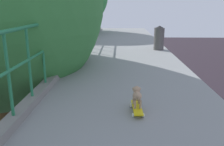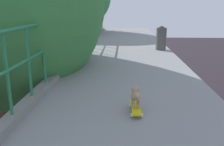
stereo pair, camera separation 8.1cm
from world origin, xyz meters
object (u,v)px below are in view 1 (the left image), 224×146
object	(u,v)px
city_bus	(18,71)
litter_bin	(159,38)
small_dog	(137,95)
toy_skateboard	(137,108)

from	to	relation	value
city_bus	litter_bin	xyz separation A→B (m)	(10.89, -12.10, 4.64)
city_bus	litter_bin	bearing A→B (deg)	-48.00
small_dog	litter_bin	bearing A→B (deg)	77.77
toy_skateboard	litter_bin	bearing A→B (deg)	77.89
city_bus	toy_skateboard	xyz separation A→B (m)	(9.71, -17.61, 4.25)
toy_skateboard	litter_bin	world-z (taller)	litter_bin
city_bus	toy_skateboard	size ratio (longest dim) A/B	20.72
toy_skateboard	small_dog	xyz separation A→B (m)	(-0.00, 0.05, 0.20)
litter_bin	small_dog	bearing A→B (deg)	-102.23
small_dog	litter_bin	world-z (taller)	litter_bin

